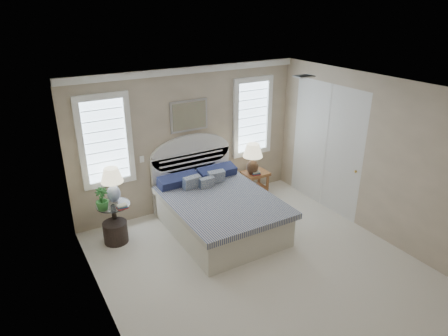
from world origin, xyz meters
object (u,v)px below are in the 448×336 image
(bed, at_px, (217,208))
(lamp_right, at_px, (253,156))
(lamp_left, at_px, (112,181))
(side_table_left, at_px, (115,217))
(nightstand_right, at_px, (255,179))
(floor_pot, at_px, (116,232))

(bed, distance_m, lamp_right, 1.47)
(bed, bearing_deg, lamp_left, 155.88)
(bed, bearing_deg, side_table_left, 160.26)
(side_table_left, bearing_deg, nightstand_right, 1.94)
(lamp_left, relative_size, lamp_right, 0.94)
(bed, distance_m, floor_pot, 1.76)
(nightstand_right, relative_size, lamp_left, 0.88)
(floor_pot, bearing_deg, nightstand_right, 4.67)
(bed, bearing_deg, floor_pot, 165.20)
(bed, distance_m, side_table_left, 1.75)
(floor_pot, bearing_deg, lamp_right, 4.30)
(bed, height_order, lamp_right, bed)
(floor_pot, distance_m, lamp_left, 0.86)
(lamp_right, bearing_deg, floor_pot, -175.70)
(bed, distance_m, lamp_left, 1.85)
(lamp_left, distance_m, lamp_right, 2.79)
(side_table_left, distance_m, lamp_left, 0.63)
(bed, xyz_separation_m, lamp_right, (1.20, 0.67, 0.54))
(side_table_left, xyz_separation_m, floor_pot, (-0.04, -0.14, -0.20))
(side_table_left, bearing_deg, lamp_left, 62.96)
(bed, bearing_deg, nightstand_right, 28.03)
(floor_pot, xyz_separation_m, lamp_left, (0.11, 0.26, 0.82))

